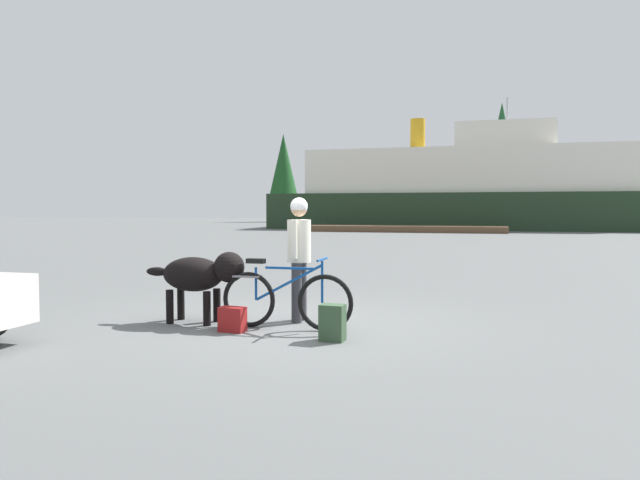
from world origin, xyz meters
TOP-DOWN VIEW (x-y plane):
  - ground_plane at (0.00, 0.00)m, footprint 160.00×160.00m
  - bicycle at (0.17, -0.27)m, footprint 1.73×0.44m
  - person_cyclist at (0.18, 0.27)m, footprint 0.32×0.53m
  - dog at (-1.05, -0.19)m, footprint 1.43×0.54m
  - backpack at (0.91, -0.75)m, footprint 0.29×0.22m
  - handbag_pannier at (-0.41, -0.60)m, footprint 0.33×0.21m
  - dock_pier at (-2.58, 31.33)m, footprint 12.95×2.80m
  - ferry_boat at (1.04, 37.87)m, footprint 28.15×7.60m
  - sailboat_moored at (3.87, 36.01)m, footprint 8.02×2.24m
  - pine_tree_far_left at (-19.48, 56.12)m, footprint 3.17×3.17m
  - pine_tree_center at (3.94, 55.43)m, footprint 3.92×3.92m
  - pine_tree_far_right at (8.58, 56.66)m, footprint 2.93×2.93m
  - pine_tree_mid_back at (7.73, 63.19)m, footprint 3.65×3.65m

SIDE VIEW (x-z plane):
  - ground_plane at x=0.00m, z-range 0.00..0.00m
  - handbag_pannier at x=-0.41m, z-range 0.00..0.31m
  - dock_pier at x=-2.58m, z-range 0.00..0.40m
  - backpack at x=0.91m, z-range 0.00..0.42m
  - bicycle at x=0.17m, z-range -0.07..0.84m
  - sailboat_moored at x=3.87m, z-range -4.08..5.08m
  - dog at x=-1.05m, z-range 0.17..1.13m
  - person_cyclist at x=0.18m, z-range 0.17..1.84m
  - ferry_boat at x=1.04m, z-range -1.27..6.95m
  - pine_tree_far_left at x=-19.48m, z-range 1.46..11.34m
  - pine_tree_far_right at x=8.58m, z-range 1.38..11.91m
  - pine_tree_mid_back at x=7.73m, z-range 1.29..12.49m
  - pine_tree_center at x=3.94m, z-range 1.41..13.56m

